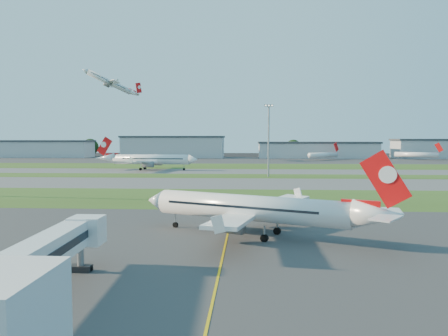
# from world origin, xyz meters

# --- Properties ---
(ground) EXTENTS (700.00, 700.00, 0.00)m
(ground) POSITION_xyz_m (0.00, 0.00, 0.00)
(ground) COLOR black
(ground) RESTS_ON ground
(apron_near) EXTENTS (300.00, 70.00, 0.01)m
(apron_near) POSITION_xyz_m (0.00, 0.00, 0.01)
(apron_near) COLOR #333335
(apron_near) RESTS_ON ground
(grass_strip_a) EXTENTS (300.00, 34.00, 0.01)m
(grass_strip_a) POSITION_xyz_m (0.00, 52.00, 0.01)
(grass_strip_a) COLOR #334918
(grass_strip_a) RESTS_ON ground
(taxiway_a) EXTENTS (300.00, 32.00, 0.01)m
(taxiway_a) POSITION_xyz_m (0.00, 85.00, 0.01)
(taxiway_a) COLOR #515154
(taxiway_a) RESTS_ON ground
(grass_strip_b) EXTENTS (300.00, 18.00, 0.01)m
(grass_strip_b) POSITION_xyz_m (0.00, 110.00, 0.01)
(grass_strip_b) COLOR #334918
(grass_strip_b) RESTS_ON ground
(taxiway_b) EXTENTS (300.00, 26.00, 0.01)m
(taxiway_b) POSITION_xyz_m (0.00, 132.00, 0.01)
(taxiway_b) COLOR #515154
(taxiway_b) RESTS_ON ground
(grass_strip_c) EXTENTS (300.00, 40.00, 0.01)m
(grass_strip_c) POSITION_xyz_m (0.00, 165.00, 0.01)
(grass_strip_c) COLOR #334918
(grass_strip_c) RESTS_ON ground
(apron_far) EXTENTS (400.00, 80.00, 0.01)m
(apron_far) POSITION_xyz_m (0.00, 225.00, 0.01)
(apron_far) COLOR #333335
(apron_far) RESTS_ON ground
(yellow_line) EXTENTS (0.25, 60.00, 0.02)m
(yellow_line) POSITION_xyz_m (5.00, 0.00, 0.00)
(yellow_line) COLOR gold
(yellow_line) RESTS_ON ground
(jet_bridge) EXTENTS (4.20, 26.90, 6.20)m
(jet_bridge) POSITION_xyz_m (-9.81, -15.24, 4.01)
(jet_bridge) COLOR silver
(jet_bridge) RESTS_ON ground
(airliner_parked) EXTENTS (33.62, 28.61, 11.19)m
(airliner_parked) POSITION_xyz_m (8.39, 13.20, 3.93)
(airliner_parked) COLOR white
(airliner_parked) RESTS_ON ground
(airliner_taxiing) EXTENTS (41.41, 35.03, 12.92)m
(airliner_taxiing) POSITION_xyz_m (-34.50, 137.59, 4.54)
(airliner_taxiing) COLOR white
(airliner_taxiing) RESTS_ON ground
(airliner_departing) EXTENTS (32.58, 27.85, 11.05)m
(airliner_departing) POSITION_xyz_m (-79.69, 224.56, 48.79)
(airliner_departing) COLOR white
(mini_jet_near) EXTENTS (22.42, 20.43, 9.48)m
(mini_jet_near) POSITION_xyz_m (54.48, 226.96, 3.28)
(mini_jet_near) COLOR white
(mini_jet_near) RESTS_ON ground
(mini_jet_far) EXTENTS (25.06, 16.82, 9.48)m
(mini_jet_far) POSITION_xyz_m (114.19, 234.48, 3.28)
(mini_jet_far) COLOR white
(mini_jet_far) RESTS_ON ground
(light_mast_centre) EXTENTS (3.20, 0.70, 25.80)m
(light_mast_centre) POSITION_xyz_m (15.00, 108.00, 14.81)
(light_mast_centre) COLOR gray
(light_mast_centre) RESTS_ON ground
(hangar_far_west) EXTENTS (91.80, 23.00, 12.20)m
(hangar_far_west) POSITION_xyz_m (-150.00, 255.00, 6.14)
(hangar_far_west) COLOR #A0A3A8
(hangar_far_west) RESTS_ON ground
(hangar_west) EXTENTS (71.40, 23.00, 15.20)m
(hangar_west) POSITION_xyz_m (-45.00, 255.00, 7.64)
(hangar_west) COLOR #A0A3A8
(hangar_west) RESTS_ON ground
(hangar_east) EXTENTS (81.60, 23.00, 11.20)m
(hangar_east) POSITION_xyz_m (55.00, 255.00, 5.64)
(hangar_east) COLOR #A0A3A8
(hangar_east) RESTS_ON ground
(tree_west) EXTENTS (12.10, 12.10, 13.20)m
(tree_west) POSITION_xyz_m (-110.00, 270.00, 7.14)
(tree_west) COLOR black
(tree_west) RESTS_ON ground
(tree_mid_west) EXTENTS (9.90, 9.90, 10.80)m
(tree_mid_west) POSITION_xyz_m (-20.00, 266.00, 5.84)
(tree_mid_west) COLOR black
(tree_mid_west) RESTS_ON ground
(tree_mid_east) EXTENTS (11.55, 11.55, 12.60)m
(tree_mid_east) POSITION_xyz_m (40.00, 269.00, 6.81)
(tree_mid_east) COLOR black
(tree_mid_east) RESTS_ON ground
(tree_east) EXTENTS (10.45, 10.45, 11.40)m
(tree_east) POSITION_xyz_m (115.00, 267.00, 6.16)
(tree_east) COLOR black
(tree_east) RESTS_ON ground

